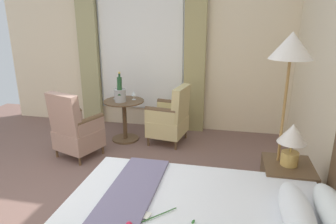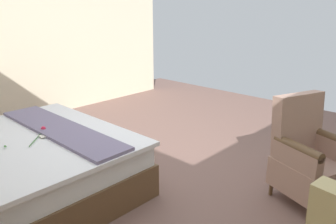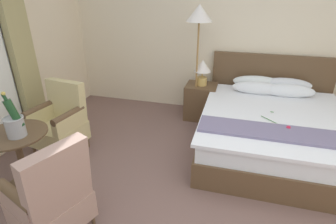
% 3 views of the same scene
% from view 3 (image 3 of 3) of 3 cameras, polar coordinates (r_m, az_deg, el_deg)
% --- Properties ---
extents(ground_plane, '(7.26, 7.26, 0.00)m').
position_cam_3_polar(ground_plane, '(2.81, 9.68, -21.77)').
color(ground_plane, '#76584F').
extents(wall_headboard_side, '(5.88, 0.12, 2.76)m').
position_cam_3_polar(wall_headboard_side, '(4.65, 14.87, 16.29)').
color(wall_headboard_side, beige).
rests_on(wall_headboard_side, ground).
extents(bed, '(1.92, 2.23, 1.08)m').
position_cam_3_polar(bed, '(3.90, 21.70, -2.79)').
color(bed, brown).
rests_on(bed, ground).
extents(nightstand, '(0.53, 0.46, 0.59)m').
position_cam_3_polar(nightstand, '(4.52, 7.12, 2.32)').
color(nightstand, brown).
rests_on(nightstand, ground).
extents(bedside_lamp, '(0.27, 0.27, 0.42)m').
position_cam_3_polar(bedside_lamp, '(4.33, 7.52, 9.28)').
color(bedside_lamp, tan).
rests_on(bedside_lamp, nightstand).
extents(floor_lamp_brass, '(0.39, 0.39, 1.84)m').
position_cam_3_polar(floor_lamp_brass, '(4.11, 6.77, 18.92)').
color(floor_lamp_brass, '#A27740').
rests_on(floor_lamp_brass, ground).
extents(side_table_round, '(0.65, 0.65, 0.68)m').
position_cam_3_polar(side_table_round, '(3.29, -29.42, -8.48)').
color(side_table_round, brown).
rests_on(side_table_round, ground).
extents(champagne_bucket, '(0.19, 0.19, 0.48)m').
position_cam_3_polar(champagne_bucket, '(3.02, -30.41, -2.15)').
color(champagne_bucket, '#ADADAE').
rests_on(champagne_bucket, side_table_round).
extents(wine_glass_near_bucket, '(0.08, 0.08, 0.14)m').
position_cam_3_polar(wine_glass_near_bucket, '(3.26, -30.33, -1.16)').
color(wine_glass_near_bucket, white).
rests_on(wine_glass_near_bucket, side_table_round).
extents(armchair_by_window, '(0.67, 0.65, 0.95)m').
position_cam_3_polar(armchair_by_window, '(3.79, -22.41, -2.08)').
color(armchair_by_window, brown).
rests_on(armchair_by_window, ground).
extents(armchair_facing_bed, '(0.72, 0.71, 0.99)m').
position_cam_3_polar(armchair_facing_bed, '(2.54, -23.90, -16.87)').
color(armchair_facing_bed, brown).
rests_on(armchair_facing_bed, ground).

